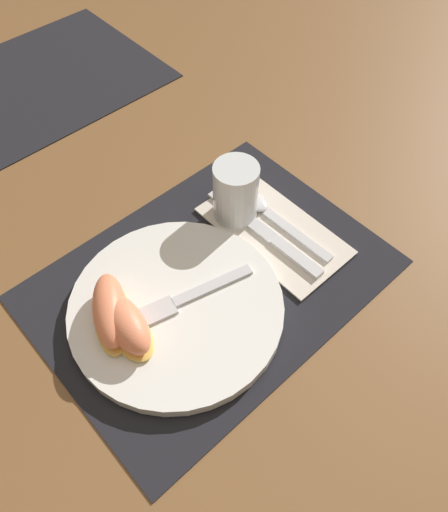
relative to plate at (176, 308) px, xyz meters
name	(u,v)px	position (x,y,z in m)	size (l,w,h in m)	color
ground_plane	(211,279)	(0.07, 0.01, -0.01)	(3.00, 3.00, 0.00)	brown
placemat	(211,279)	(0.07, 0.01, -0.01)	(0.45, 0.33, 0.00)	black
placemat_far	(32,85)	(0.11, 0.55, -0.01)	(0.45, 0.33, 0.00)	black
plate	(176,308)	(0.00, 0.00, 0.00)	(0.27, 0.27, 0.02)	white
juice_glass	(236,195)	(0.17, 0.07, 0.03)	(0.06, 0.06, 0.09)	silver
napkin	(272,229)	(0.18, 0.01, -0.01)	(0.12, 0.21, 0.00)	silver
knife	(266,233)	(0.17, 0.01, 0.00)	(0.02, 0.21, 0.01)	silver
spoon	(263,208)	(0.20, 0.05, 0.00)	(0.04, 0.18, 0.01)	silver
fork	(179,301)	(0.01, 0.00, 0.01)	(0.18, 0.06, 0.00)	silver
citrus_wedge_0	(110,311)	(-0.07, 0.04, 0.03)	(0.09, 0.11, 0.04)	#F7C656
citrus_wedge_1	(124,323)	(-0.07, 0.01, 0.03)	(0.06, 0.10, 0.04)	#F7C656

